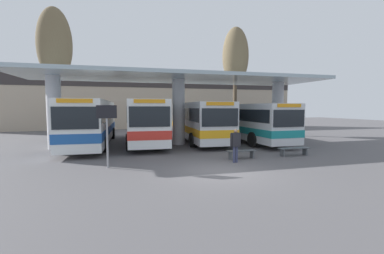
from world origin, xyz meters
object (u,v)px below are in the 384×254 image
parked_car_street (217,121)px  transit_bus_far_right_bay (243,120)px  waiting_bench_near_pillar (294,150)px  pedestrian_waiting (236,142)px  transit_bus_right_bay (197,119)px  waiting_bench_mid_platform (241,152)px  info_sign_platform (107,123)px  transit_bus_center_bay (145,120)px  poplar_tree_behind_left (235,57)px  poplar_tree_behind_right (55,45)px  transit_bus_left_bay (92,120)px

parked_car_street → transit_bus_far_right_bay: bearing=-98.6°
waiting_bench_near_pillar → pedestrian_waiting: pedestrian_waiting is taller
waiting_bench_near_pillar → parked_car_street: parked_car_street is taller
transit_bus_right_bay → waiting_bench_mid_platform: transit_bus_right_bay is taller
info_sign_platform → pedestrian_waiting: info_sign_platform is taller
info_sign_platform → transit_bus_center_bay: bearing=72.8°
transit_bus_right_bay → pedestrian_waiting: bearing=88.5°
parked_car_street → waiting_bench_near_pillar: bearing=-96.1°
waiting_bench_mid_platform → poplar_tree_behind_left: bearing=67.1°
transit_bus_right_bay → parked_car_street: transit_bus_right_bay is taller
waiting_bench_near_pillar → info_sign_platform: (-10.25, -0.35, 1.72)m
transit_bus_center_bay → transit_bus_far_right_bay: size_ratio=0.87×
info_sign_platform → parked_car_street: 22.69m
info_sign_platform → transit_bus_far_right_bay: bearing=35.6°
transit_bus_far_right_bay → waiting_bench_mid_platform: size_ratio=7.47×
poplar_tree_behind_left → poplar_tree_behind_right: poplar_tree_behind_left is taller
waiting_bench_near_pillar → transit_bus_right_bay: bearing=112.9°
pedestrian_waiting → parked_car_street: 20.40m
transit_bus_left_bay → waiting_bench_near_pillar: transit_bus_left_bay is taller
waiting_bench_near_pillar → parked_car_street: bearing=83.1°
transit_bus_left_bay → transit_bus_center_bay: 3.92m
waiting_bench_mid_platform → waiting_bench_near_pillar: bearing=0.0°
transit_bus_right_bay → waiting_bench_mid_platform: (0.12, -8.16, -1.43)m
transit_bus_right_bay → info_sign_platform: 10.90m
info_sign_platform → poplar_tree_behind_left: poplar_tree_behind_left is taller
transit_bus_left_bay → poplar_tree_behind_left: (13.63, 4.46, 6.17)m
waiting_bench_near_pillar → waiting_bench_mid_platform: bearing=180.0°
poplar_tree_behind_left → parked_car_street: size_ratio=2.61×
waiting_bench_mid_platform → poplar_tree_behind_left: size_ratio=0.15×
waiting_bench_mid_platform → pedestrian_waiting: size_ratio=0.95×
transit_bus_left_bay → transit_bus_right_bay: bearing=-176.2°
waiting_bench_near_pillar → parked_car_street: 18.71m
pedestrian_waiting → poplar_tree_behind_right: 17.47m
poplar_tree_behind_right → pedestrian_waiting: bearing=-47.8°
transit_bus_far_right_bay → poplar_tree_behind_left: (1.50, 5.03, 6.28)m
info_sign_platform → parked_car_street: bearing=56.5°
poplar_tree_behind_right → parked_car_street: bearing=23.6°
transit_bus_far_right_bay → parked_car_street: transit_bus_far_right_bay is taller
info_sign_platform → parked_car_street: size_ratio=0.68×
transit_bus_center_bay → transit_bus_far_right_bay: transit_bus_center_bay is taller
transit_bus_center_bay → waiting_bench_near_pillar: (7.87, -7.37, -1.50)m
transit_bus_center_bay → waiting_bench_mid_platform: 8.79m
transit_bus_left_bay → transit_bus_right_bay: (8.31, 0.33, -0.06)m
transit_bus_right_bay → pedestrian_waiting: size_ratio=6.99×
waiting_bench_near_pillar → pedestrian_waiting: 4.21m
poplar_tree_behind_right → transit_bus_left_bay: bearing=-46.4°
transit_bus_right_bay → info_sign_platform: bearing=53.8°
transit_bus_left_bay → waiting_bench_near_pillar: 14.21m
info_sign_platform → parked_car_street: info_sign_platform is taller
transit_bus_left_bay → poplar_tree_behind_right: bearing=-44.8°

